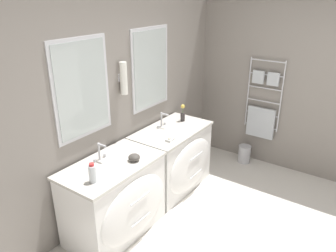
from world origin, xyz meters
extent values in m
cube|color=gray|center=(0.00, 1.93, 1.30)|extent=(5.37, 0.06, 2.60)
cube|color=silver|center=(-0.53, 1.90, 1.53)|extent=(0.68, 0.02, 0.97)
cube|color=#B2BCBA|center=(-0.53, 1.89, 1.53)|extent=(0.61, 0.01, 0.90)
cube|color=silver|center=(0.53, 1.90, 1.53)|extent=(0.68, 0.02, 0.97)
cube|color=#B2BCBA|center=(0.53, 1.89, 1.53)|extent=(0.61, 0.01, 0.90)
cylinder|color=white|center=(0.00, 1.84, 1.53)|extent=(0.08, 0.08, 0.35)
cube|color=silver|center=(0.00, 1.89, 1.53)|extent=(0.05, 0.02, 0.08)
cube|color=gray|center=(1.92, 0.86, 1.30)|extent=(0.06, 3.86, 2.60)
cylinder|color=silver|center=(1.85, 0.67, 1.05)|extent=(0.02, 0.02, 1.02)
cylinder|color=silver|center=(1.85, 1.14, 1.05)|extent=(0.02, 0.02, 1.02)
cylinder|color=silver|center=(1.85, 0.91, 1.53)|extent=(0.02, 0.48, 0.02)
cylinder|color=silver|center=(1.85, 0.91, 1.33)|extent=(0.02, 0.48, 0.02)
cylinder|color=silver|center=(1.85, 0.91, 1.14)|extent=(0.02, 0.48, 0.02)
cylinder|color=silver|center=(1.85, 0.91, 0.95)|extent=(0.02, 0.48, 0.02)
cylinder|color=silver|center=(1.85, 0.91, 0.76)|extent=(0.02, 0.48, 0.02)
cylinder|color=silver|center=(1.85, 0.91, 0.57)|extent=(0.02, 0.48, 0.02)
cube|color=#B7BCC1|center=(1.83, 0.91, 0.63)|extent=(0.04, 0.40, 0.45)
cube|color=#B7BCC1|center=(1.83, 0.80, 1.29)|extent=(0.04, 0.16, 0.18)
cube|color=#B7BCC1|center=(1.83, 1.01, 1.29)|extent=(0.04, 0.16, 0.18)
cube|color=white|center=(-0.53, 1.58, 0.39)|extent=(1.02, 0.58, 0.79)
ellipsoid|color=white|center=(-0.53, 1.29, 0.39)|extent=(0.94, 0.13, 0.66)
cube|color=beige|center=(-0.53, 1.58, 0.80)|extent=(1.05, 0.61, 0.03)
ellipsoid|color=white|center=(-0.53, 1.55, 0.77)|extent=(0.39, 0.34, 0.09)
cylinder|color=silver|center=(-0.53, 1.22, 0.55)|extent=(0.28, 0.01, 0.01)
cylinder|color=silver|center=(-0.53, 1.22, 0.30)|extent=(0.28, 0.01, 0.01)
cube|color=white|center=(0.53, 1.58, 0.39)|extent=(1.02, 0.58, 0.79)
ellipsoid|color=white|center=(0.53, 1.29, 0.39)|extent=(0.94, 0.13, 0.66)
cube|color=beige|center=(0.53, 1.58, 0.80)|extent=(1.05, 0.61, 0.03)
ellipsoid|color=white|center=(0.53, 1.55, 0.77)|extent=(0.39, 0.34, 0.09)
cylinder|color=silver|center=(0.53, 1.22, 0.55)|extent=(0.28, 0.01, 0.01)
cylinder|color=silver|center=(0.53, 1.22, 0.30)|extent=(0.28, 0.01, 0.01)
cylinder|color=silver|center=(-0.53, 1.74, 0.91)|extent=(0.02, 0.02, 0.19)
cylinder|color=silver|center=(-0.53, 1.69, 0.99)|extent=(0.02, 0.10, 0.02)
cylinder|color=silver|center=(-0.60, 1.74, 0.83)|extent=(0.03, 0.03, 0.04)
cylinder|color=silver|center=(-0.46, 1.74, 0.83)|extent=(0.03, 0.03, 0.04)
cylinder|color=silver|center=(0.53, 1.74, 0.91)|extent=(0.02, 0.02, 0.19)
cylinder|color=silver|center=(0.53, 1.69, 0.99)|extent=(0.02, 0.10, 0.02)
cylinder|color=silver|center=(0.46, 1.74, 0.83)|extent=(0.03, 0.03, 0.04)
cylinder|color=silver|center=(0.60, 1.74, 0.83)|extent=(0.03, 0.03, 0.04)
cylinder|color=silver|center=(-0.86, 1.48, 0.90)|extent=(0.07, 0.07, 0.17)
cylinder|color=red|center=(-0.86, 1.48, 0.99)|extent=(0.05, 0.05, 0.02)
ellipsoid|color=#4C4742|center=(-0.35, 1.43, 0.85)|extent=(0.12, 0.12, 0.07)
cylinder|color=#332D2D|center=(0.85, 1.62, 0.87)|extent=(0.06, 0.06, 0.11)
cylinder|color=#477238|center=(0.85, 1.62, 0.97)|extent=(0.01, 0.01, 0.10)
sphere|color=#E5BF47|center=(0.85, 1.62, 1.02)|extent=(0.05, 0.05, 0.05)
cube|color=white|center=(0.25, 1.41, 0.83)|extent=(0.10, 0.07, 0.02)
ellipsoid|color=#F2E5CC|center=(0.25, 1.41, 0.85)|extent=(0.06, 0.04, 0.02)
cylinder|color=#B7B7BC|center=(1.70, 1.05, 0.13)|extent=(0.18, 0.18, 0.26)
torus|color=#B7B7BC|center=(1.70, 1.05, 0.26)|extent=(0.19, 0.19, 0.01)
camera|label=1|loc=(-2.54, -0.52, 2.41)|focal=35.00mm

